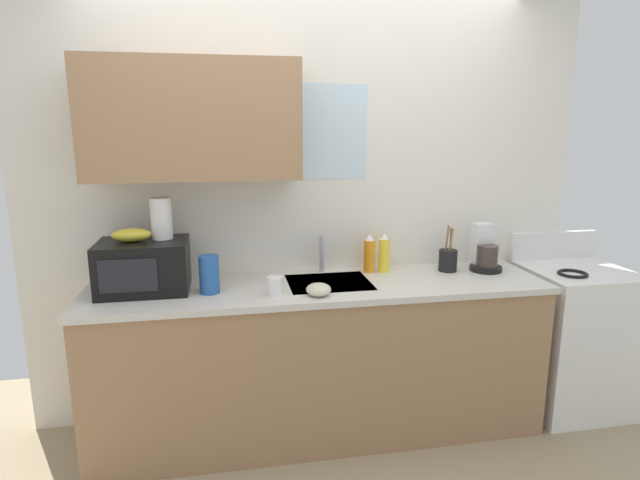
% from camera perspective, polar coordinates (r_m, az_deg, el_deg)
% --- Properties ---
extents(kitchen_wall_assembly, '(3.32, 0.42, 2.50)m').
position_cam_1_polar(kitchen_wall_assembly, '(3.06, -3.56, 5.06)').
color(kitchen_wall_assembly, silver).
rests_on(kitchen_wall_assembly, ground).
extents(counter_unit, '(2.55, 0.63, 0.90)m').
position_cam_1_polar(counter_unit, '(3.05, 0.02, -12.81)').
color(counter_unit, '#9E7551').
rests_on(counter_unit, ground).
extents(sink_faucet, '(0.03, 0.03, 0.23)m').
position_cam_1_polar(sink_faucet, '(3.09, 0.20, -1.49)').
color(sink_faucet, '#B2B5BA').
rests_on(sink_faucet, counter_unit).
extents(stove_range, '(0.60, 0.60, 1.08)m').
position_cam_1_polar(stove_range, '(3.68, 25.99, -9.57)').
color(stove_range, white).
rests_on(stove_range, ground).
extents(microwave, '(0.46, 0.35, 0.27)m').
position_cam_1_polar(microwave, '(2.89, -18.88, -2.76)').
color(microwave, black).
rests_on(microwave, counter_unit).
extents(banana_bunch, '(0.20, 0.11, 0.07)m').
position_cam_1_polar(banana_bunch, '(2.86, -20.09, 0.51)').
color(banana_bunch, gold).
rests_on(banana_bunch, microwave).
extents(paper_towel_roll, '(0.11, 0.11, 0.22)m').
position_cam_1_polar(paper_towel_roll, '(2.87, -17.09, 2.30)').
color(paper_towel_roll, white).
rests_on(paper_towel_roll, microwave).
extents(coffee_maker, '(0.19, 0.21, 0.28)m').
position_cam_1_polar(coffee_maker, '(3.30, 17.68, -1.36)').
color(coffee_maker, black).
rests_on(coffee_maker, counter_unit).
extents(dish_soap_bottle_orange, '(0.07, 0.07, 0.23)m').
position_cam_1_polar(dish_soap_bottle_orange, '(3.11, 5.46, -1.59)').
color(dish_soap_bottle_orange, orange).
rests_on(dish_soap_bottle_orange, counter_unit).
extents(dish_soap_bottle_yellow, '(0.07, 0.07, 0.24)m').
position_cam_1_polar(dish_soap_bottle_yellow, '(3.12, 7.06, -1.51)').
color(dish_soap_bottle_yellow, yellow).
rests_on(dish_soap_bottle_yellow, counter_unit).
extents(cereal_canister, '(0.10, 0.10, 0.20)m').
position_cam_1_polar(cereal_canister, '(2.77, -12.12, -3.73)').
color(cereal_canister, '#2659A5').
rests_on(cereal_canister, counter_unit).
extents(mug_white, '(0.08, 0.08, 0.09)m').
position_cam_1_polar(mug_white, '(2.71, -4.99, -5.04)').
color(mug_white, white).
rests_on(mug_white, counter_unit).
extents(utensil_crock, '(0.11, 0.11, 0.28)m').
position_cam_1_polar(utensil_crock, '(3.22, 13.92, -2.11)').
color(utensil_crock, black).
rests_on(utensil_crock, counter_unit).
extents(small_bowl, '(0.13, 0.13, 0.06)m').
position_cam_1_polar(small_bowl, '(2.68, -0.16, -5.48)').
color(small_bowl, beige).
rests_on(small_bowl, counter_unit).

